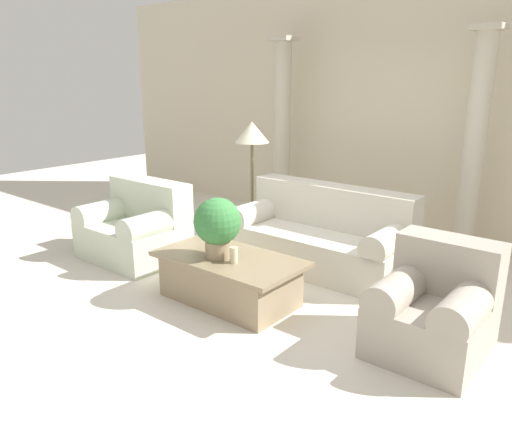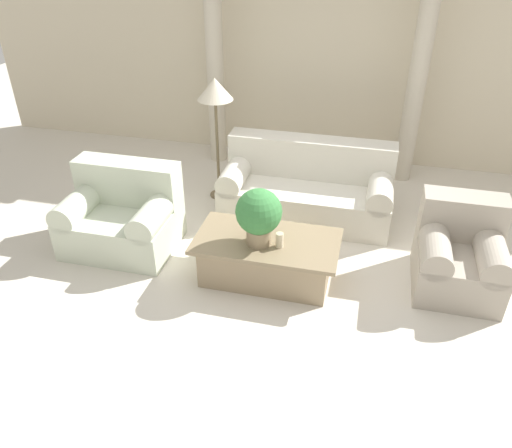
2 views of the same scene
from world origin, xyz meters
name	(u,v)px [view 1 (image 1 of 2)]	position (x,y,z in m)	size (l,w,h in m)	color
ground_plane	(259,293)	(0.00, 0.00, 0.00)	(16.00, 16.00, 0.00)	silver
wall_back	(393,109)	(0.00, 2.72, 1.60)	(10.00, 0.06, 3.20)	beige
sofa_long	(322,236)	(0.08, 0.98, 0.35)	(1.92, 0.85, 0.87)	beige
loveseat	(137,227)	(-1.71, -0.10, 0.36)	(1.11, 0.85, 0.87)	beige
coffee_table	(229,278)	(-0.10, -0.31, 0.22)	(1.37, 0.74, 0.43)	#998466
potted_plant	(218,224)	(-0.17, -0.38, 0.75)	(0.42, 0.42, 0.55)	#937F60
pillar_candle	(234,255)	(0.03, -0.40, 0.51)	(0.07, 0.07, 0.14)	beige
floor_lamp	(252,138)	(-1.05, 1.16, 1.29)	(0.41, 0.41, 1.49)	brown
column_left	(282,130)	(-1.39, 2.24, 1.28)	(0.32, 0.32, 2.51)	beige
column_right	(474,146)	(1.19, 2.24, 1.28)	(0.32, 0.32, 2.51)	beige
armchair	(435,306)	(1.66, 0.03, 0.35)	(0.76, 0.86, 0.83)	#ADA393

